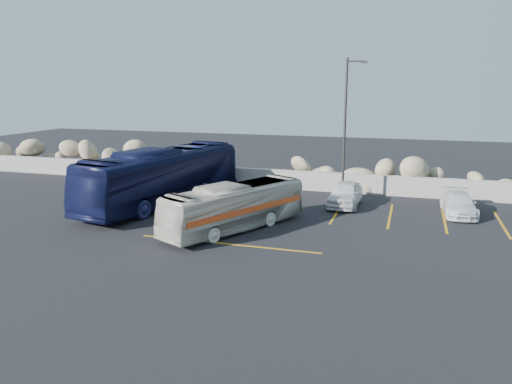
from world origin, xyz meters
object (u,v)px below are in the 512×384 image
(vintage_bus, at_px, (235,207))
(car_a, at_px, (345,194))
(tour_coach, at_px, (163,176))
(lamppost, at_px, (346,126))
(car_c, at_px, (459,204))

(vintage_bus, xyz_separation_m, car_a, (4.25, 6.15, -0.41))
(tour_coach, bearing_deg, lamppost, 33.00)
(car_a, bearing_deg, car_c, 0.35)
(lamppost, height_order, car_c, lamppost)
(lamppost, bearing_deg, car_a, -76.25)
(vintage_bus, relative_size, car_a, 1.97)
(vintage_bus, xyz_separation_m, car_c, (10.08, 5.99, -0.53))
(lamppost, relative_size, car_a, 2.03)
(tour_coach, height_order, car_c, tour_coach)
(car_a, bearing_deg, lamppost, 105.73)
(tour_coach, distance_m, car_a, 10.17)
(lamppost, distance_m, car_c, 7.22)
(vintage_bus, relative_size, car_c, 2.03)
(car_c, bearing_deg, lamppost, 165.79)
(lamppost, height_order, tour_coach, lamppost)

